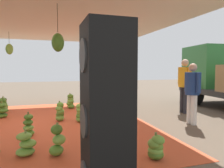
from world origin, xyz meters
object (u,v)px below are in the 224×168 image
at_px(banana_bunch_0, 2,111).
at_px(speaker_stack, 106,113).
at_px(banana_bunch_10, 70,102).
at_px(banana_bunch_4, 3,107).
at_px(banana_bunch_5, 26,145).
at_px(banana_bunch_13, 81,113).
at_px(banana_bunch_1, 60,112).
at_px(banana_bunch_9, 28,126).
at_px(worker_0, 185,82).
at_px(worker_1, 192,89).
at_px(banana_bunch_3, 57,141).
at_px(banana_bunch_6, 3,104).
at_px(banana_bunch_8, 156,148).

height_order(banana_bunch_0, speaker_stack, speaker_stack).
bearing_deg(banana_bunch_10, banana_bunch_4, -83.09).
height_order(banana_bunch_5, banana_bunch_13, banana_bunch_13).
relative_size(banana_bunch_1, banana_bunch_9, 1.07).
bearing_deg(worker_0, worker_1, -28.54).
xyz_separation_m(banana_bunch_9, worker_0, (-1.08, 4.74, 0.81)).
xyz_separation_m(banana_bunch_3, banana_bunch_4, (-3.97, -1.53, -0.01)).
height_order(banana_bunch_13, worker_0, worker_0).
bearing_deg(speaker_stack, banana_bunch_3, -161.98).
relative_size(banana_bunch_0, banana_bunch_13, 0.90).
xyz_separation_m(banana_bunch_10, banana_bunch_13, (2.10, 0.05, -0.01)).
bearing_deg(banana_bunch_0, banana_bunch_5, 16.47).
bearing_deg(speaker_stack, banana_bunch_10, 177.81).
relative_size(banana_bunch_1, banana_bunch_5, 1.30).
height_order(banana_bunch_6, banana_bunch_13, banana_bunch_13).
distance_m(banana_bunch_0, worker_1, 5.47).
bearing_deg(banana_bunch_1, banana_bunch_8, 23.36).
distance_m(banana_bunch_4, banana_bunch_10, 2.22).
height_order(banana_bunch_1, banana_bunch_5, banana_bunch_1).
bearing_deg(banana_bunch_4, banana_bunch_13, 50.81).
bearing_deg(banana_bunch_0, banana_bunch_3, 23.49).
distance_m(banana_bunch_1, speaker_stack, 3.87).
xyz_separation_m(banana_bunch_0, banana_bunch_3, (3.31, 1.44, 0.04)).
xyz_separation_m(banana_bunch_3, banana_bunch_13, (-2.13, 0.73, -0.00)).
bearing_deg(worker_1, worker_0, 151.46).
xyz_separation_m(banana_bunch_0, worker_1, (2.25, 4.94, 0.73)).
height_order(banana_bunch_1, banana_bunch_3, banana_bunch_1).
distance_m(banana_bunch_1, banana_bunch_3, 2.40).
height_order(banana_bunch_4, banana_bunch_9, banana_bunch_4).
distance_m(banana_bunch_3, speaker_stack, 1.65).
height_order(banana_bunch_4, worker_0, worker_0).
bearing_deg(banana_bunch_13, banana_bunch_6, -136.40).
xyz_separation_m(banana_bunch_4, banana_bunch_6, (-0.66, -0.12, -0.02)).
xyz_separation_m(banana_bunch_1, worker_0, (0.06, 4.01, 0.78)).
bearing_deg(banana_bunch_8, banana_bunch_0, -143.42).
relative_size(banana_bunch_5, banana_bunch_9, 0.83).
relative_size(banana_bunch_1, banana_bunch_10, 0.99).
height_order(banana_bunch_6, speaker_stack, speaker_stack).
xyz_separation_m(banana_bunch_1, banana_bunch_8, (3.04, 1.31, -0.06)).
height_order(banana_bunch_8, worker_0, worker_0).
distance_m(banana_bunch_1, banana_bunch_5, 2.34).
bearing_deg(banana_bunch_8, worker_0, 137.85).
bearing_deg(banana_bunch_10, banana_bunch_6, -99.56).
height_order(banana_bunch_1, banana_bunch_9, banana_bunch_1).
relative_size(banana_bunch_0, banana_bunch_1, 0.87).
height_order(banana_bunch_4, banana_bunch_13, banana_bunch_13).
relative_size(banana_bunch_10, worker_0, 0.32).
bearing_deg(banana_bunch_1, speaker_stack, 4.10).
bearing_deg(banana_bunch_8, banana_bunch_6, -149.19).
relative_size(banana_bunch_5, worker_0, 0.24).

